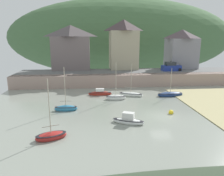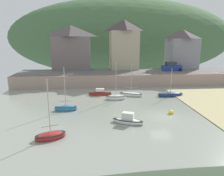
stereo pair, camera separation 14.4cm
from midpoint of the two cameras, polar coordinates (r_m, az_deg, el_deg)
ground at (r=19.66m, az=26.57°, el=-16.10°), size 48.00×41.00×0.61m
quay_seawall at (r=43.03m, az=6.19°, el=2.46°), size 48.00×9.40×2.40m
hillside_backdrop at (r=79.93m, az=2.98°, el=13.33°), size 80.00×44.00×27.14m
waterfront_building_left at (r=49.40m, az=-10.75°, el=10.73°), size 8.59×5.50×9.79m
waterfront_building_centre at (r=49.69m, az=3.29°, el=11.69°), size 6.50×6.17×11.05m
waterfront_building_right at (r=53.51m, az=18.31°, el=10.01°), size 6.71×6.13×8.93m
sailboat_tall_mast at (r=24.17m, az=4.49°, el=-8.67°), size 3.76×2.39×1.43m
rowboat_small_beached at (r=36.41m, az=15.52°, el=-1.66°), size 4.52×1.78×4.82m
sailboat_white_hull at (r=35.78m, az=-3.10°, el=-1.39°), size 3.96×0.97×1.29m
sailboat_nearest_shore at (r=28.84m, az=-12.16°, el=-5.30°), size 3.03×1.04×5.99m
fishing_boat_green at (r=21.51m, az=-15.96°, el=-12.21°), size 3.25×2.33×6.00m
sailboat_blue_trim at (r=35.32m, az=5.24°, el=-1.69°), size 4.15×2.67×5.48m
dinghy_open_wooden at (r=33.17m, az=1.18°, el=-2.53°), size 3.17×1.22×6.00m
parked_car_near_slipway at (r=48.19m, az=15.75°, el=5.42°), size 4.19×1.93×1.95m
mooring_buoy at (r=28.07m, az=15.69°, el=-6.32°), size 0.62×0.62×0.62m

